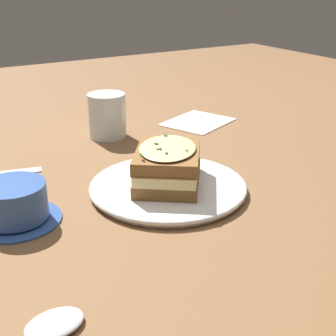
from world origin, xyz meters
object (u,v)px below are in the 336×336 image
object	(u,v)px
teacup_with_saucer	(14,204)
napkin	(198,122)
spoon	(45,328)
sandwich	(168,165)
fork	(1,173)
water_glass	(107,116)
dinner_plate	(168,187)

from	to	relation	value
teacup_with_saucer	napkin	distance (m)	0.54
teacup_with_saucer	spoon	xyz separation A→B (m)	(-0.03, -0.24, -0.02)
sandwich	fork	bearing A→B (deg)	136.38
fork	napkin	xyz separation A→B (m)	(0.46, 0.07, 0.00)
teacup_with_saucer	spoon	size ratio (longest dim) A/B	0.76
fork	spoon	size ratio (longest dim) A/B	1.03
teacup_with_saucer	fork	bearing A→B (deg)	-26.64
sandwich	water_glass	bearing A→B (deg)	84.51
dinner_plate	teacup_with_saucer	size ratio (longest dim) A/B	1.86
dinner_plate	spoon	size ratio (longest dim) A/B	1.42
sandwich	water_glass	distance (m)	0.29
teacup_with_saucer	napkin	xyz separation A→B (m)	(0.48, 0.25, -0.03)
sandwich	spoon	world-z (taller)	sandwich
water_glass	napkin	size ratio (longest dim) A/B	0.61
water_glass	fork	xyz separation A→B (m)	(-0.24, -0.09, -0.04)
dinner_plate	teacup_with_saucer	xyz separation A→B (m)	(-0.23, 0.03, 0.02)
dinner_plate	sandwich	xyz separation A→B (m)	(0.00, 0.00, 0.04)
sandwich	dinner_plate	bearing A→B (deg)	-108.27
sandwich	teacup_with_saucer	bearing A→B (deg)	173.56
dinner_plate	spoon	bearing A→B (deg)	-141.71
teacup_with_saucer	fork	size ratio (longest dim) A/B	0.74
fork	spoon	world-z (taller)	spoon
water_glass	fork	bearing A→B (deg)	-160.03
dinner_plate	napkin	distance (m)	0.37
teacup_with_saucer	dinner_plate	bearing A→B (deg)	-117.21
fork	water_glass	bearing A→B (deg)	123.68
dinner_plate	water_glass	size ratio (longest dim) A/B	2.73
fork	napkin	bearing A→B (deg)	112.55
dinner_plate	teacup_with_saucer	distance (m)	0.24
dinner_plate	napkin	xyz separation A→B (m)	(0.25, 0.28, -0.01)
water_glass	spoon	xyz separation A→B (m)	(-0.29, -0.50, -0.04)
fork	sandwich	bearing A→B (deg)	60.09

